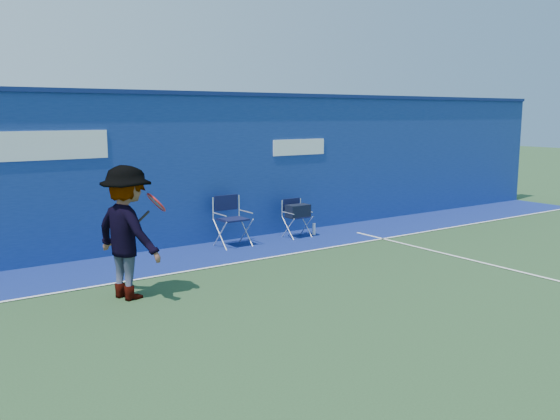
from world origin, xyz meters
TOP-DOWN VIEW (x-y plane):
  - ground at (0.00, 0.00)m, footprint 80.00×80.00m
  - stadium_wall at (-0.00, 5.20)m, footprint 24.00×0.50m
  - out_of_bounds_strip at (0.00, 4.10)m, footprint 24.00×1.80m
  - court_lines at (0.00, 0.60)m, footprint 24.00×12.00m
  - directors_chair_left at (1.55, 4.46)m, footprint 0.60×0.54m
  - directors_chair_right at (3.13, 4.42)m, footprint 0.49×0.44m
  - water_bottle at (3.57, 4.39)m, footprint 0.07×0.07m
  - tennis_player at (-1.39, 2.40)m, footprint 1.07×1.40m

SIDE VIEW (x-z plane):
  - ground at x=0.00m, z-range 0.00..0.00m
  - out_of_bounds_strip at x=0.00m, z-range 0.00..0.01m
  - court_lines at x=0.00m, z-range 0.01..0.01m
  - water_bottle at x=3.57m, z-range 0.00..0.26m
  - directors_chair_left at x=1.55m, z-range -0.19..0.82m
  - directors_chair_right at x=3.13m, z-range -0.07..0.76m
  - tennis_player at x=-1.39m, z-range 0.00..1.93m
  - stadium_wall at x=0.00m, z-range 0.01..3.09m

